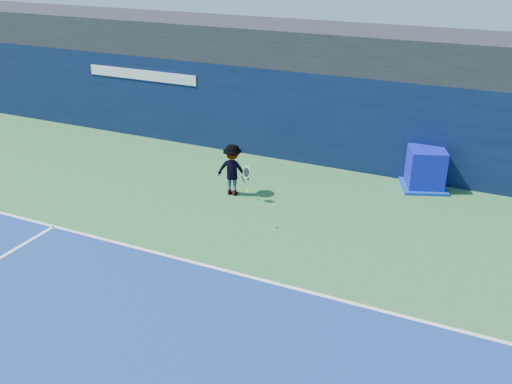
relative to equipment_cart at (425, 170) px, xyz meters
The scene contains 7 objects.
ground 10.18m from the equipment_cart, 108.43° to the right, with size 80.00×80.00×0.00m, color #306C36.
baseline 7.40m from the equipment_cart, 115.81° to the right, with size 24.00×0.10×0.01m, color white.
stadium_band 4.80m from the equipment_cart, 150.05° to the left, with size 36.00×3.00×1.20m, color black.
back_wall_assembly 3.46m from the equipment_cart, 165.17° to the left, with size 36.00×1.03×3.00m.
equipment_cart is the anchor object (origin of this frame).
tennis_player 5.70m from the equipment_cart, 150.09° to the right, with size 1.24×0.70×1.52m.
tennis_ball 5.85m from the equipment_cart, 128.43° to the right, with size 0.08×0.08×0.08m.
Camera 1 is at (5.31, -6.63, 6.88)m, focal length 40.00 mm.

